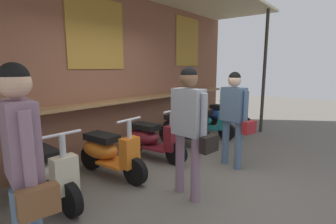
% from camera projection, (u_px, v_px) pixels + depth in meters
% --- Properties ---
extents(ground_plane, '(25.28, 25.28, 0.00)m').
position_uv_depth(ground_plane, '(183.00, 183.00, 3.75)').
color(ground_plane, '#605B54').
extents(market_stall_facade, '(9.03, 2.09, 3.28)m').
position_uv_depth(market_stall_facade, '(99.00, 61.00, 4.60)').
color(market_stall_facade, brown).
rests_on(market_stall_facade, ground_plane).
extents(scooter_cream, '(0.46, 1.40, 0.97)m').
position_uv_depth(scooter_cream, '(47.00, 171.00, 3.22)').
color(scooter_cream, beige).
rests_on(scooter_cream, ground_plane).
extents(scooter_orange, '(0.48, 1.40, 0.97)m').
position_uv_depth(scooter_orange, '(107.00, 152.00, 3.95)').
color(scooter_orange, orange).
rests_on(scooter_orange, ground_plane).
extents(scooter_maroon, '(0.49, 1.40, 0.97)m').
position_uv_depth(scooter_maroon, '(150.00, 138.00, 4.70)').
color(scooter_maroon, maroon).
rests_on(scooter_maroon, ground_plane).
extents(scooter_black, '(0.46, 1.40, 0.97)m').
position_uv_depth(scooter_black, '(182.00, 128.00, 5.49)').
color(scooter_black, black).
rests_on(scooter_black, ground_plane).
extents(scooter_teal, '(0.48, 1.40, 0.97)m').
position_uv_depth(scooter_teal, '(205.00, 121.00, 6.22)').
color(scooter_teal, '#197075').
rests_on(scooter_teal, ground_plane).
extents(scooter_blue, '(0.46, 1.40, 0.97)m').
position_uv_depth(scooter_blue, '(224.00, 115.00, 7.04)').
color(scooter_blue, '#233D9E').
rests_on(scooter_blue, ground_plane).
extents(shopper_with_handbag, '(0.27, 0.67, 1.69)m').
position_uv_depth(shopper_with_handbag, '(189.00, 120.00, 3.18)').
color(shopper_with_handbag, gray).
rests_on(shopper_with_handbag, ground_plane).
extents(shopper_browsing, '(0.34, 0.68, 1.72)m').
position_uv_depth(shopper_browsing, '(22.00, 153.00, 1.87)').
color(shopper_browsing, slate).
rests_on(shopper_browsing, ground_plane).
extents(shopper_passing, '(0.33, 0.66, 1.61)m').
position_uv_depth(shopper_passing, '(234.00, 111.00, 4.21)').
color(shopper_passing, slate).
rests_on(shopper_passing, ground_plane).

